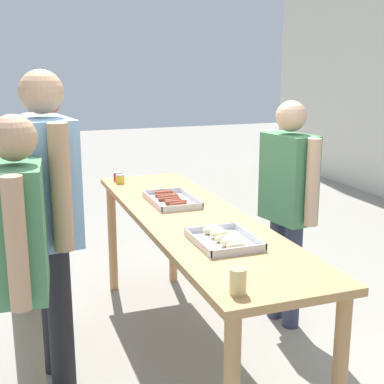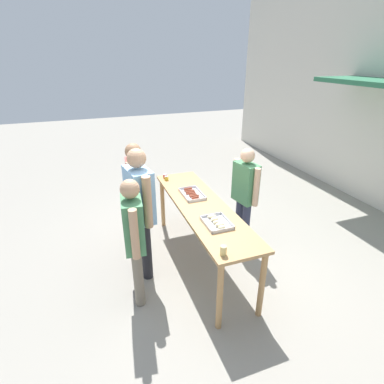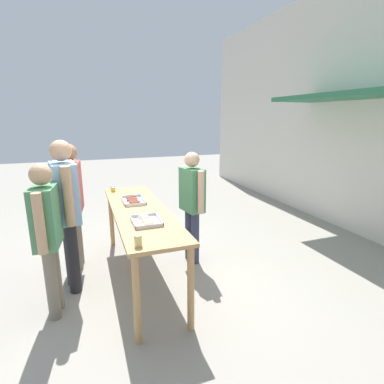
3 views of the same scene
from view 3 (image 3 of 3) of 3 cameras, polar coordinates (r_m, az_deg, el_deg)
ground_plane at (r=4.22m, az=-9.45°, el=-15.50°), size 24.00×24.00×0.00m
building_facade_back at (r=5.85m, az=32.71°, el=13.76°), size 12.00×1.11×4.50m
serving_table at (r=3.88m, az=-9.93°, el=-4.86°), size 2.52×0.65×0.94m
food_tray_sausages at (r=4.17m, az=-11.15°, el=-1.68°), size 0.47×0.28×0.04m
food_tray_buns at (r=3.33m, az=-8.71°, el=-5.44°), size 0.39×0.30×0.06m
condiment_jar_mustard at (r=4.89m, az=-14.85°, el=0.71°), size 0.07×0.07×0.07m
condiment_jar_ketchup at (r=4.80m, az=-14.79°, el=0.46°), size 0.07×0.07×0.07m
beer_cup at (r=2.75m, az=-10.21°, el=-9.11°), size 0.07×0.07×0.11m
person_server_behind_table at (r=4.23m, az=0.00°, el=-1.13°), size 0.56×0.28×1.61m
person_customer_holding_hotdog at (r=4.34m, az=-21.81°, el=-0.74°), size 0.62×0.28×1.73m
person_customer_with_cup at (r=3.38m, az=-25.87°, el=-6.26°), size 0.59×0.27×1.64m
person_customer_waiting_in_line at (r=3.79m, az=-22.83°, el=-2.14°), size 0.67×0.33×1.82m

